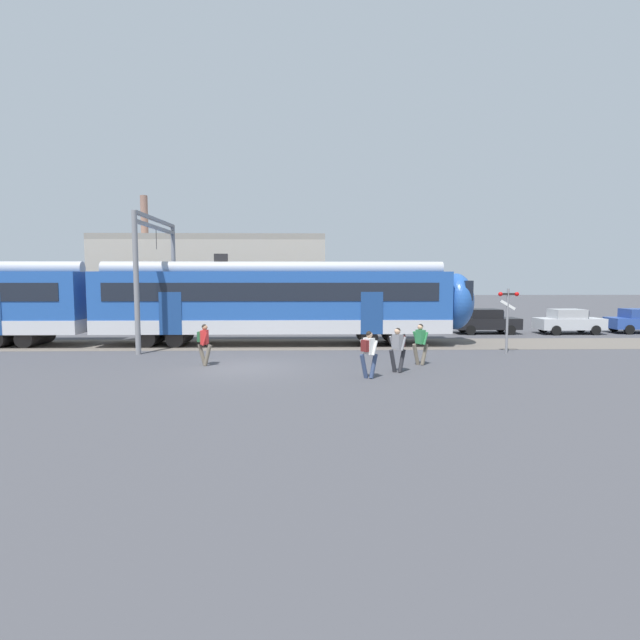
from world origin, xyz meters
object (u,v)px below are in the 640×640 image
commuter_train (109,302)px  pedestrian_red (204,341)px  pedestrian_green (420,341)px  parked_car_silver (569,321)px  crossing_signal (508,310)px  pedestrian_grey (398,346)px  parked_car_black (486,321)px  pedestrian_white (368,350)px

commuter_train → pedestrian_red: commuter_train is taller
pedestrian_green → parked_car_silver: size_ratio=0.41×
commuter_train → crossing_signal: 19.78m
commuter_train → pedestrian_red: size_ratio=22.83×
pedestrian_grey → crossing_signal: bearing=37.1°
pedestrian_green → parked_car_silver: (11.76, 10.80, -0.18)m
commuter_train → parked_car_black: bearing=12.6°
commuter_train → pedestrian_red: 8.85m
commuter_train → crossing_signal: commuter_train is taller
pedestrian_white → parked_car_black: 16.45m
pedestrian_white → crossing_signal: size_ratio=0.56×
commuter_train → pedestrian_white: commuter_train is taller
pedestrian_white → pedestrian_grey: bearing=42.0°
parked_car_black → pedestrian_green: bearing=-120.9°
commuter_train → parked_car_silver: (26.56, 4.49, -1.47)m
parked_car_silver → crossing_signal: size_ratio=1.35×
pedestrian_green → crossing_signal: bearing=31.8°
pedestrian_green → parked_car_black: bearing=59.1°
commuter_train → pedestrian_white: bearing=-35.8°
pedestrian_white → pedestrian_red: bearing=156.4°
pedestrian_green → crossing_signal: (4.69, 2.91, 1.05)m
pedestrian_white → pedestrian_green: 3.58m
commuter_train → pedestrian_white: (12.38, -8.94, -1.26)m
pedestrian_white → crossing_signal: 9.07m
pedestrian_red → pedestrian_white: (6.23, -2.72, 0.00)m
pedestrian_red → crossing_signal: (13.33, 2.83, 1.02)m
pedestrian_white → crossing_signal: bearing=38.0°
crossing_signal → pedestrian_grey: bearing=-142.9°
commuter_train → pedestrian_green: 16.14m
pedestrian_grey → parked_car_silver: size_ratio=0.41×
pedestrian_red → pedestrian_grey: (7.47, -1.61, 0.00)m
pedestrian_white → pedestrian_green: (2.42, 2.64, -0.03)m
pedestrian_white → parked_car_black: pedestrian_white is taller
parked_car_silver → commuter_train: bearing=-170.4°
parked_car_black → pedestrian_grey: bearing=-121.8°
commuter_train → pedestrian_red: bearing=-45.3°
commuter_train → pedestrian_white: 15.33m
pedestrian_green → parked_car_black: size_ratio=0.41×
pedestrian_red → parked_car_silver: pedestrian_red is taller
commuter_train → crossing_signal: bearing=-9.9°
pedestrian_red → pedestrian_grey: 7.64m
commuter_train → parked_car_black: (21.45, 4.79, -1.47)m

